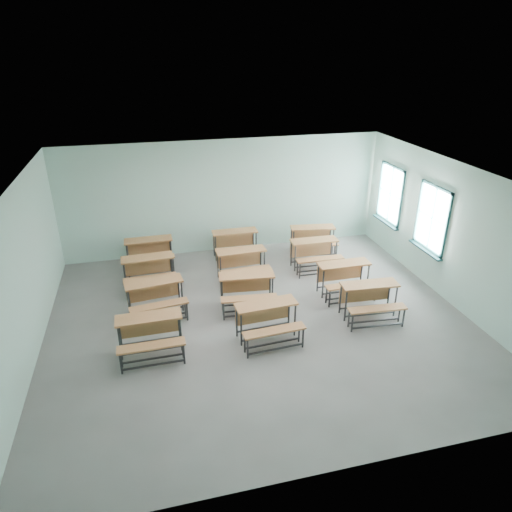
# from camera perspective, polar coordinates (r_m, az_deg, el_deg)

# --- Properties ---
(room) EXTENTS (9.04, 8.04, 3.24)m
(room) POSITION_cam_1_polar(r_m,az_deg,el_deg) (9.35, 0.99, 0.31)
(room) COLOR gray
(room) RESTS_ON ground
(desk_unit_r0c0) EXTENTS (1.26, 0.86, 0.78)m
(desk_unit_r0c0) POSITION_cam_1_polar(r_m,az_deg,el_deg) (9.07, -13.12, -9.08)
(desk_unit_r0c0) COLOR #A4683B
(desk_unit_r0c0) RESTS_ON ground
(desk_unit_r0c1) EXTENTS (1.31, 0.92, 0.78)m
(desk_unit_r0c1) POSITION_cam_1_polar(r_m,az_deg,el_deg) (9.24, 1.48, -7.63)
(desk_unit_r0c1) COLOR #A4683B
(desk_unit_r0c1) RESTS_ON ground
(desk_unit_r0c2) EXTENTS (1.31, 0.93, 0.78)m
(desk_unit_r0c2) POSITION_cam_1_polar(r_m,az_deg,el_deg) (10.25, 14.13, -4.92)
(desk_unit_r0c2) COLOR #A4683B
(desk_unit_r0c2) RESTS_ON ground
(desk_unit_r1c0) EXTENTS (1.35, 0.99, 0.78)m
(desk_unit_r1c0) POSITION_cam_1_polar(r_m,az_deg,el_deg) (10.28, -12.45, -4.64)
(desk_unit_r1c0) COLOR #A4683B
(desk_unit_r1c0) RESTS_ON ground
(desk_unit_r1c1) EXTENTS (1.34, 0.97, 0.78)m
(desk_unit_r1c1) POSITION_cam_1_polar(r_m,az_deg,el_deg) (10.32, -1.11, -3.86)
(desk_unit_r1c1) COLOR #A4683B
(desk_unit_r1c1) RESTS_ON ground
(desk_unit_r1c2) EXTENTS (1.25, 0.84, 0.78)m
(desk_unit_r1c2) POSITION_cam_1_polar(r_m,az_deg,el_deg) (11.05, 11.09, -2.30)
(desk_unit_r1c2) COLOR #A4683B
(desk_unit_r1c2) RESTS_ON ground
(desk_unit_r2c0) EXTENTS (1.29, 0.89, 0.78)m
(desk_unit_r2c0) POSITION_cam_1_polar(r_m,az_deg,el_deg) (11.45, -13.29, -1.49)
(desk_unit_r2c0) COLOR #A4683B
(desk_unit_r2c0) RESTS_ON ground
(desk_unit_r2c1) EXTENTS (1.28, 0.88, 0.78)m
(desk_unit_r2c1) POSITION_cam_1_polar(r_m,az_deg,el_deg) (11.52, -1.74, -0.61)
(desk_unit_r2c1) COLOR #A4683B
(desk_unit_r2c1) RESTS_ON ground
(desk_unit_r2c2) EXTENTS (1.27, 0.86, 0.78)m
(desk_unit_r2c2) POSITION_cam_1_polar(r_m,az_deg,el_deg) (12.20, 7.42, 0.71)
(desk_unit_r2c2) COLOR #A4683B
(desk_unit_r2c2) RESTS_ON ground
(desk_unit_r3c0) EXTENTS (1.26, 0.85, 0.78)m
(desk_unit_r3c0) POSITION_cam_1_polar(r_m,az_deg,el_deg) (12.48, -13.20, 0.81)
(desk_unit_r3c0) COLOR #A4683B
(desk_unit_r3c0) RESTS_ON ground
(desk_unit_r3c1) EXTENTS (1.26, 0.85, 0.78)m
(desk_unit_r3c1) POSITION_cam_1_polar(r_m,az_deg,el_deg) (12.70, -2.56, 1.91)
(desk_unit_r3c1) COLOR #A4683B
(desk_unit_r3c1) RESTS_ON ground
(desk_unit_r3c2) EXTENTS (1.36, 1.00, 0.78)m
(desk_unit_r3c2) POSITION_cam_1_polar(r_m,az_deg,el_deg) (13.07, 7.16, 2.43)
(desk_unit_r3c2) COLOR #A4683B
(desk_unit_r3c2) RESTS_ON ground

